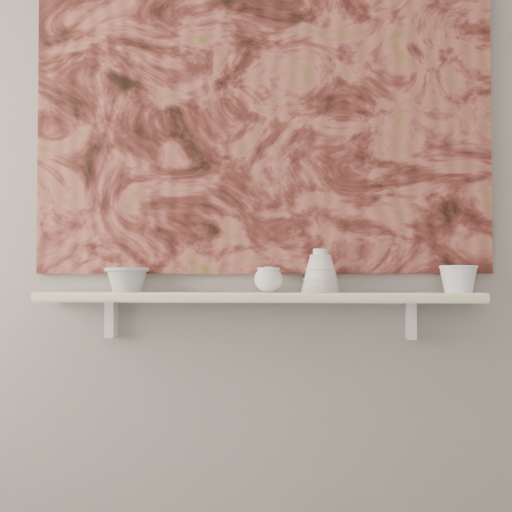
# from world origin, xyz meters

# --- Properties ---
(wall_back) EXTENTS (3.60, 0.00, 3.60)m
(wall_back) POSITION_xyz_m (0.00, 1.60, 1.35)
(wall_back) COLOR gray
(wall_back) RESTS_ON floor
(shelf) EXTENTS (1.40, 0.18, 0.03)m
(shelf) POSITION_xyz_m (0.00, 1.51, 0.92)
(shelf) COLOR silver
(shelf) RESTS_ON wall_back
(shelf_stripe) EXTENTS (1.40, 0.01, 0.02)m
(shelf_stripe) POSITION_xyz_m (0.00, 1.41, 0.92)
(shelf_stripe) COLOR beige
(shelf_stripe) RESTS_ON shelf
(bracket_left) EXTENTS (0.03, 0.06, 0.12)m
(bracket_left) POSITION_xyz_m (-0.49, 1.57, 0.84)
(bracket_left) COLOR silver
(bracket_left) RESTS_ON wall_back
(bracket_right) EXTENTS (0.03, 0.06, 0.12)m
(bracket_right) POSITION_xyz_m (0.49, 1.57, 0.84)
(bracket_right) COLOR silver
(bracket_right) RESTS_ON wall_back
(painting) EXTENTS (1.50, 0.02, 1.10)m
(painting) POSITION_xyz_m (0.00, 1.59, 1.54)
(painting) COLOR #5D2520
(painting) RESTS_ON wall_back
(house_motif) EXTENTS (0.09, 0.00, 0.08)m
(house_motif) POSITION_xyz_m (0.45, 1.57, 1.23)
(house_motif) COLOR black
(house_motif) RESTS_ON painting
(bowl_grey) EXTENTS (0.17, 0.17, 0.08)m
(bowl_grey) POSITION_xyz_m (-0.42, 1.51, 0.97)
(bowl_grey) COLOR #9F9F9D
(bowl_grey) RESTS_ON shelf
(cup_cream) EXTENTS (0.12, 0.12, 0.08)m
(cup_cream) POSITION_xyz_m (0.04, 1.51, 0.97)
(cup_cream) COLOR silver
(cup_cream) RESTS_ON shelf
(bell_vessel) EXTENTS (0.15, 0.15, 0.14)m
(bell_vessel) POSITION_xyz_m (0.20, 1.51, 1.00)
(bell_vessel) COLOR beige
(bell_vessel) RESTS_ON shelf
(bowl_white) EXTENTS (0.15, 0.15, 0.09)m
(bowl_white) POSITION_xyz_m (0.63, 1.51, 0.97)
(bowl_white) COLOR silver
(bowl_white) RESTS_ON shelf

